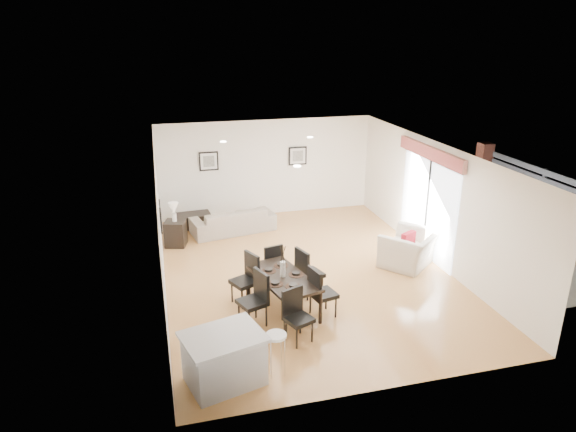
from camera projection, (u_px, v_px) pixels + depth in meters
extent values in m
plane|color=tan|center=(306.00, 273.00, 11.19)|extent=(8.00, 8.00, 0.00)
cube|color=white|center=(266.00, 168.00, 14.37)|extent=(6.00, 0.04, 2.70)
cube|color=white|center=(389.00, 309.00, 7.09)|extent=(6.00, 0.04, 2.70)
cube|color=white|center=(160.00, 228.00, 10.02)|extent=(0.04, 8.00, 2.70)
cube|color=white|center=(436.00, 203.00, 11.44)|extent=(0.04, 8.00, 2.70)
cube|color=white|center=(308.00, 151.00, 10.27)|extent=(6.00, 8.00, 0.02)
imported|color=gray|center=(233.00, 220.00, 13.38)|extent=(2.28, 1.23, 0.63)
imported|color=beige|center=(409.00, 249.00, 11.44)|extent=(1.60, 1.58, 0.78)
imported|color=#395323|center=(566.00, 247.00, 11.66)|extent=(0.70, 0.64, 0.68)
imported|color=#395323|center=(517.00, 225.00, 13.03)|extent=(0.46, 0.46, 0.66)
cube|color=black|center=(283.00, 278.00, 9.51)|extent=(1.19, 1.80, 0.05)
cylinder|color=black|center=(285.00, 318.00, 8.84)|extent=(0.06, 0.06, 0.63)
cylinder|color=black|center=(249.00, 282.00, 10.11)|extent=(0.06, 0.06, 0.63)
cylinder|color=black|center=(321.00, 308.00, 9.15)|extent=(0.06, 0.06, 0.63)
cylinder|color=black|center=(281.00, 274.00, 10.43)|extent=(0.06, 0.06, 0.63)
cube|color=black|center=(252.00, 303.00, 9.05)|extent=(0.58, 0.58, 0.08)
cube|color=black|center=(261.00, 285.00, 9.06)|extent=(0.22, 0.44, 0.54)
cylinder|color=black|center=(239.00, 313.00, 9.18)|extent=(0.04, 0.04, 0.41)
cylinder|color=black|center=(256.00, 308.00, 9.37)|extent=(0.04, 0.04, 0.41)
cylinder|color=black|center=(249.00, 322.00, 8.91)|extent=(0.04, 0.04, 0.41)
cylinder|color=black|center=(266.00, 316.00, 9.10)|extent=(0.04, 0.04, 0.41)
cube|color=black|center=(244.00, 282.00, 9.81)|extent=(0.59, 0.59, 0.08)
cube|color=black|center=(252.00, 266.00, 9.83)|extent=(0.24, 0.43, 0.53)
cylinder|color=black|center=(232.00, 293.00, 9.91)|extent=(0.03, 0.03, 0.41)
cylinder|color=black|center=(247.00, 287.00, 10.12)|extent=(0.03, 0.03, 0.41)
cylinder|color=black|center=(242.00, 300.00, 9.66)|extent=(0.03, 0.03, 0.41)
cylinder|color=black|center=(257.00, 294.00, 9.87)|extent=(0.03, 0.03, 0.41)
cube|color=black|center=(323.00, 294.00, 9.37)|extent=(0.52, 0.52, 0.08)
cube|color=black|center=(314.00, 283.00, 9.19)|extent=(0.15, 0.44, 0.52)
cylinder|color=black|center=(336.00, 308.00, 9.38)|extent=(0.03, 0.03, 0.40)
cylinder|color=black|center=(320.00, 312.00, 9.23)|extent=(0.03, 0.03, 0.40)
cylinder|color=black|center=(326.00, 299.00, 9.67)|extent=(0.03, 0.03, 0.40)
cylinder|color=black|center=(310.00, 304.00, 9.52)|extent=(0.03, 0.03, 0.40)
cube|color=black|center=(310.00, 274.00, 10.12)|extent=(0.57, 0.57, 0.08)
cube|color=black|center=(302.00, 263.00, 9.92)|extent=(0.19, 0.45, 0.54)
cylinder|color=black|center=(322.00, 286.00, 10.15)|extent=(0.04, 0.04, 0.41)
cylinder|color=black|center=(308.00, 291.00, 9.97)|extent=(0.04, 0.04, 0.41)
cylinder|color=black|center=(312.00, 280.00, 10.43)|extent=(0.04, 0.04, 0.41)
cylinder|color=black|center=(298.00, 284.00, 10.25)|extent=(0.04, 0.04, 0.41)
cube|color=black|center=(299.00, 319.00, 8.60)|extent=(0.54, 0.54, 0.07)
cube|color=black|center=(292.00, 301.00, 8.64)|extent=(0.41, 0.21, 0.50)
cylinder|color=black|center=(297.00, 339.00, 8.46)|extent=(0.03, 0.03, 0.38)
cylinder|color=black|center=(285.00, 330.00, 8.71)|extent=(0.03, 0.03, 0.38)
cylinder|color=black|center=(312.00, 332.00, 8.64)|extent=(0.03, 0.03, 0.38)
cylinder|color=black|center=(300.00, 324.00, 8.89)|extent=(0.03, 0.03, 0.38)
cube|color=black|center=(270.00, 265.00, 10.60)|extent=(0.49, 0.49, 0.07)
cube|color=black|center=(274.00, 257.00, 10.37)|extent=(0.41, 0.14, 0.49)
cylinder|color=black|center=(274.00, 270.00, 10.88)|extent=(0.03, 0.03, 0.37)
cylinder|color=black|center=(280.00, 276.00, 10.61)|extent=(0.03, 0.03, 0.37)
cylinder|color=black|center=(260.00, 273.00, 10.74)|extent=(0.03, 0.03, 0.37)
cylinder|color=black|center=(267.00, 280.00, 10.47)|extent=(0.03, 0.03, 0.37)
cylinder|color=white|center=(283.00, 269.00, 9.45)|extent=(0.10, 0.10, 0.30)
cylinder|color=#332016|center=(296.00, 274.00, 9.56)|extent=(0.29, 0.29, 0.01)
cylinder|color=black|center=(296.00, 273.00, 9.56)|extent=(0.15, 0.15, 0.04)
cylinder|color=#332016|center=(281.00, 266.00, 9.93)|extent=(0.29, 0.29, 0.01)
cylinder|color=black|center=(281.00, 264.00, 9.92)|extent=(0.15, 0.15, 0.04)
cylinder|color=#332016|center=(269.00, 271.00, 9.71)|extent=(0.29, 0.29, 0.01)
cylinder|color=black|center=(269.00, 270.00, 9.70)|extent=(0.15, 0.15, 0.04)
cylinder|color=#332016|center=(275.00, 284.00, 9.21)|extent=(0.29, 0.29, 0.01)
cylinder|color=black|center=(275.00, 283.00, 9.20)|extent=(0.15, 0.15, 0.04)
cylinder|color=#332016|center=(293.00, 286.00, 9.12)|extent=(0.29, 0.29, 0.01)
cylinder|color=black|center=(293.00, 285.00, 9.11)|extent=(0.15, 0.15, 0.04)
cube|color=black|center=(193.00, 220.00, 13.75)|extent=(0.96, 0.62, 0.37)
cube|color=black|center=(176.00, 233.00, 12.51)|extent=(0.59, 0.59, 0.63)
cylinder|color=white|center=(174.00, 217.00, 12.37)|extent=(0.11, 0.11, 0.20)
cone|color=white|center=(174.00, 208.00, 12.29)|extent=(0.25, 0.25, 0.27)
cube|color=maroon|center=(408.00, 241.00, 11.22)|extent=(0.40, 0.30, 0.39)
cube|color=silver|center=(224.00, 360.00, 7.60)|extent=(1.23, 1.05, 0.75)
cube|color=#BDBEC0|center=(223.00, 337.00, 7.46)|extent=(1.34, 1.15, 0.05)
cylinder|color=white|center=(276.00, 336.00, 7.68)|extent=(0.32, 0.32, 0.05)
cylinder|color=silver|center=(281.00, 350.00, 7.92)|extent=(0.02, 0.02, 0.67)
cylinder|color=silver|center=(268.00, 352.00, 7.87)|extent=(0.02, 0.02, 0.67)
cylinder|color=silver|center=(271.00, 360.00, 7.68)|extent=(0.02, 0.02, 0.67)
cylinder|color=silver|center=(285.00, 358.00, 7.73)|extent=(0.02, 0.02, 0.67)
cube|color=black|center=(209.00, 161.00, 13.86)|extent=(0.52, 0.03, 0.52)
cube|color=white|center=(209.00, 161.00, 13.86)|extent=(0.44, 0.04, 0.44)
cube|color=#575752|center=(209.00, 161.00, 13.86)|extent=(0.30, 0.04, 0.30)
cube|color=black|center=(298.00, 156.00, 14.45)|extent=(0.52, 0.03, 0.52)
cube|color=white|center=(298.00, 156.00, 14.45)|extent=(0.44, 0.04, 0.44)
cube|color=#575752|center=(298.00, 156.00, 14.45)|extent=(0.30, 0.04, 0.30)
cube|color=black|center=(161.00, 216.00, 9.74)|extent=(0.03, 0.52, 0.52)
cube|color=white|center=(161.00, 216.00, 9.74)|extent=(0.04, 0.44, 0.44)
cube|color=#575752|center=(161.00, 216.00, 9.74)|extent=(0.04, 0.30, 0.30)
cube|color=white|center=(427.00, 208.00, 11.78)|extent=(0.02, 2.40, 2.25)
cube|color=black|center=(427.00, 209.00, 11.78)|extent=(0.03, 0.05, 2.25)
cube|color=black|center=(431.00, 160.00, 11.39)|extent=(0.03, 2.50, 0.05)
cube|color=maroon|center=(430.00, 153.00, 11.33)|extent=(0.10, 2.70, 0.28)
plane|color=gray|center=(497.00, 245.00, 12.64)|extent=(6.00, 6.00, 0.00)
cube|color=#2B2B2D|center=(545.00, 206.00, 12.62)|extent=(0.08, 5.50, 1.80)
cube|color=brown|center=(482.00, 177.00, 14.74)|extent=(0.35, 0.35, 2.00)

